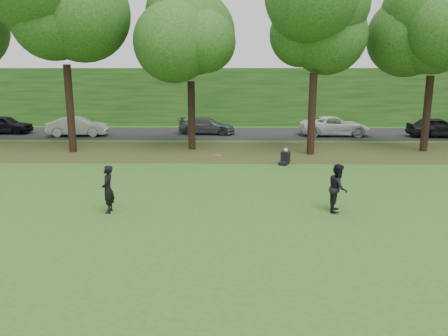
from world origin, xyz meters
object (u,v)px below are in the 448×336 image
player_left (108,189)px  player_right (338,188)px  frisbee (218,155)px  seated_person (285,158)px

player_left → player_right: size_ratio=0.98×
frisbee → player_left: bearing=-173.9°
player_right → frisbee: frisbee is taller
player_right → seated_person: size_ratio=1.96×
player_left → seated_person: size_ratio=1.93×
seated_person → player_left: bearing=-105.6°
player_left → frisbee: frisbee is taller
player_right → frisbee: size_ratio=4.37×
player_left → frisbee: bearing=89.3°
seated_person → frisbee: bearing=-87.7°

